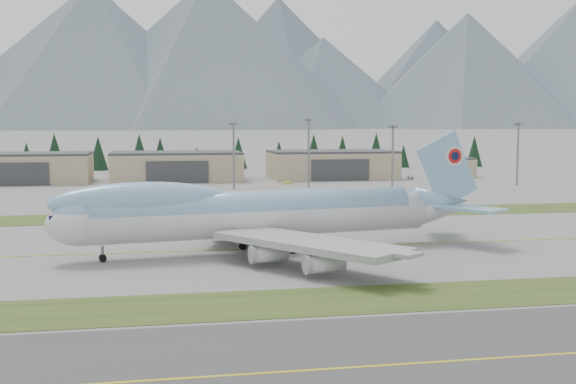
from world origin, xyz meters
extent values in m
plane|color=slate|center=(0.00, 0.00, 0.00)|extent=(7000.00, 7000.00, 0.00)
cube|color=#324719|center=(0.00, -38.00, 0.00)|extent=(400.00, 14.00, 0.08)
cube|color=#324719|center=(0.00, 45.00, 0.00)|extent=(400.00, 18.00, 0.08)
cube|color=#393939|center=(0.00, -62.00, 0.00)|extent=(400.00, 32.00, 0.04)
cube|color=gold|center=(0.00, 0.00, 0.00)|extent=(400.00, 0.40, 0.02)
cube|color=gold|center=(0.00, -62.00, 0.00)|extent=(400.00, 0.40, 0.02)
cylinder|color=silver|center=(-5.50, -3.26, 6.09)|extent=(59.18, 15.18, 6.83)
cylinder|color=#7EA9CF|center=(-6.54, -3.41, 7.35)|extent=(54.94, 14.06, 6.30)
ellipsoid|color=silver|center=(-34.60, -7.47, 6.09)|extent=(11.79, 8.32, 6.83)
ellipsoid|color=#7EA9CF|center=(-34.60, -7.47, 7.35)|extent=(9.87, 7.04, 5.79)
ellipsoid|color=#7EA9CF|center=(-25.25, -6.12, 9.35)|extent=(29.51, 9.89, 6.30)
cube|color=#0C1433|center=(-38.24, -8.00, 7.46)|extent=(2.62, 3.02, 1.36)
cone|color=silver|center=(28.79, 1.71, 6.09)|extent=(13.43, 8.43, 6.69)
cone|color=#7EA9CF|center=(28.79, 1.71, 7.35)|extent=(12.30, 7.68, 6.09)
cube|color=#7EA9CF|center=(29.83, 1.86, 13.23)|extent=(12.68, 2.45, 14.49)
cylinder|color=silver|center=(31.02, 2.45, 15.75)|extent=(3.77, 0.75, 3.78)
cylinder|color=red|center=(31.00, 2.56, 15.75)|extent=(2.73, 0.60, 2.73)
cylinder|color=#0C1433|center=(30.99, 2.66, 15.75)|extent=(1.59, 0.43, 1.58)
cube|color=#7EA9CF|center=(29.97, 8.24, 6.72)|extent=(9.36, 12.88, 0.48)
cube|color=#7EA9CF|center=(31.77, -4.23, 6.72)|extent=(11.60, 13.11, 0.48)
cube|color=#9A9DA1|center=(-5.91, 14.19, 4.20)|extent=(20.04, 33.02, 1.05)
cube|color=#9A9DA1|center=(-0.94, -20.10, 4.20)|extent=(26.67, 31.31, 1.05)
cylinder|color=silver|center=(-10.09, 9.34, 2.21)|extent=(5.78, 3.38, 2.63)
cylinder|color=silver|center=(-6.39, 19.74, 2.21)|extent=(5.78, 3.38, 2.63)
cylinder|color=silver|center=(-6.33, -16.64, 2.21)|extent=(5.78, 3.38, 2.63)
cylinder|color=silver|center=(0.17, -25.57, 2.21)|extent=(5.78, 3.38, 2.63)
cylinder|color=slate|center=(-31.49, -7.02, 1.26)|extent=(0.52, 0.52, 2.52)
cylinder|color=slate|center=(-7.51, -0.37, 1.37)|extent=(0.67, 0.67, 2.73)
cylinder|color=slate|center=(-6.61, -6.60, 1.37)|extent=(0.67, 0.67, 2.73)
cylinder|color=slate|center=(-2.32, 0.39, 1.37)|extent=(0.67, 0.67, 2.73)
cylinder|color=slate|center=(-1.42, -5.85, 1.37)|extent=(0.67, 0.67, 2.73)
cylinder|color=black|center=(-31.43, -7.43, 0.58)|extent=(1.20, 0.53, 1.16)
cylinder|color=black|center=(-31.55, -6.60, 0.58)|extent=(1.20, 0.53, 1.16)
cylinder|color=black|center=(-7.51, -0.37, 0.63)|extent=(1.32, 0.70, 1.26)
cylinder|color=black|center=(-6.61, -6.60, 0.63)|extent=(1.32, 0.70, 1.26)
cylinder|color=black|center=(-2.32, 0.39, 0.63)|extent=(1.32, 0.70, 1.26)
cylinder|color=black|center=(-1.42, -5.85, 0.63)|extent=(1.32, 0.70, 1.26)
cube|color=tan|center=(-70.00, 150.00, 5.00)|extent=(48.00, 26.00, 10.00)
cube|color=#353739|center=(-70.00, 150.00, 10.40)|extent=(48.00, 26.00, 0.80)
cube|color=#353739|center=(-70.00, 136.70, 4.00)|extent=(22.08, 0.60, 8.00)
cube|color=tan|center=(-15.00, 150.00, 5.00)|extent=(48.00, 26.00, 10.00)
cube|color=#353739|center=(-15.00, 150.00, 10.40)|extent=(48.00, 26.00, 0.80)
cube|color=#353739|center=(-15.00, 136.70, 4.00)|extent=(22.08, 0.60, 8.00)
cube|color=tan|center=(45.00, 150.00, 5.00)|extent=(48.00, 26.00, 10.00)
cube|color=#353739|center=(45.00, 150.00, 10.40)|extent=(48.00, 26.00, 0.80)
cube|color=#353739|center=(45.00, 136.70, 4.00)|extent=(22.08, 0.60, 8.00)
cube|color=tan|center=(95.00, 148.00, 3.50)|extent=(14.00, 12.00, 7.00)
cube|color=#353739|center=(95.00, 148.00, 7.30)|extent=(14.00, 12.00, 0.60)
cylinder|color=slate|center=(2.35, 110.74, 10.45)|extent=(0.70, 0.70, 20.90)
cube|color=slate|center=(2.35, 110.74, 21.30)|extent=(3.20, 3.20, 0.80)
cylinder|color=slate|center=(27.90, 113.74, 11.08)|extent=(0.70, 0.70, 22.16)
cube|color=slate|center=(27.90, 113.74, 22.56)|extent=(3.20, 3.20, 0.80)
cylinder|color=slate|center=(56.50, 111.03, 9.95)|extent=(0.70, 0.70, 19.90)
cube|color=slate|center=(56.50, 111.03, 20.30)|extent=(3.20, 3.20, 0.80)
cylinder|color=slate|center=(100.60, 107.59, 10.36)|extent=(0.70, 0.70, 20.72)
cube|color=slate|center=(100.60, 107.59, 21.12)|extent=(3.20, 3.20, 0.80)
imported|color=silver|center=(-21.78, 125.36, 0.00)|extent=(2.11, 3.39, 1.08)
imported|color=#CED535|center=(23.22, 126.76, 0.00)|extent=(3.68, 1.86, 1.16)
imported|color=#A6A5AA|center=(73.69, 140.00, 0.00)|extent=(2.31, 4.72, 1.32)
cone|color=black|center=(-78.50, 211.54, 6.46)|extent=(7.24, 7.24, 12.93)
cone|color=black|center=(-67.00, 214.92, 8.44)|extent=(9.45, 9.45, 16.88)
cone|color=black|center=(-47.94, 214.18, 7.75)|extent=(8.68, 8.68, 15.50)
cone|color=black|center=(-29.56, 210.04, 8.30)|extent=(9.30, 9.30, 16.60)
cone|color=black|center=(-20.21, 214.77, 7.45)|extent=(8.35, 8.35, 14.91)
cone|color=black|center=(-3.60, 212.89, 5.23)|extent=(5.85, 5.85, 10.45)
cone|color=black|center=(15.99, 214.69, 7.41)|extent=(8.30, 8.30, 14.82)
cone|color=black|center=(34.65, 210.54, 6.55)|extent=(7.34, 7.34, 13.11)
cone|color=black|center=(51.04, 209.35, 8.17)|extent=(9.15, 9.15, 16.33)
cone|color=black|center=(65.89, 212.46, 7.67)|extent=(8.59, 8.59, 15.34)
cone|color=black|center=(81.60, 208.94, 8.37)|extent=(9.37, 9.37, 16.74)
cone|color=black|center=(95.12, 208.12, 5.47)|extent=(6.13, 6.13, 10.94)
cone|color=black|center=(111.43, 213.18, 5.75)|extent=(6.45, 6.45, 11.51)
cone|color=black|center=(132.25, 209.69, 7.54)|extent=(8.44, 8.44, 15.07)
cone|color=#4D5B66|center=(-200.00, 2166.43, 219.78)|extent=(1007.51, 1007.51, 439.55)
cone|color=white|center=(-200.00, 2166.43, 351.64)|extent=(382.86, 382.86, 175.82)
cone|color=#4D5B66|center=(150.00, 2160.79, 234.20)|extent=(1019.96, 1019.96, 468.40)
cone|color=white|center=(150.00, 2160.79, 374.72)|extent=(387.59, 387.59, 187.36)
cone|color=#4D5B66|center=(550.00, 2297.89, 153.44)|extent=(739.75, 739.75, 306.88)
cone|color=white|center=(550.00, 2297.89, 245.51)|extent=(281.11, 281.11, 122.75)
cone|color=#4D5B66|center=(1000.00, 2138.50, 189.08)|extent=(833.65, 833.65, 378.16)
cone|color=white|center=(1000.00, 2138.50, 302.52)|extent=(316.79, 316.79, 151.26)
cone|color=#4D5B66|center=(-200.00, 2900.00, 266.88)|extent=(1067.53, 1067.53, 533.77)
cone|color=white|center=(-200.00, 2900.00, 416.34)|extent=(427.01, 427.01, 234.86)
cone|color=#4D5B66|center=(500.00, 2900.00, 269.65)|extent=(1078.58, 1078.58, 539.29)
cone|color=white|center=(500.00, 2900.00, 420.65)|extent=(431.43, 431.43, 237.29)
cone|color=#4D5B66|center=(1200.00, 2900.00, 231.14)|extent=(924.57, 924.57, 462.29)
cone|color=white|center=(1200.00, 2900.00, 360.58)|extent=(369.83, 369.83, 203.41)
camera|label=1|loc=(-23.28, -122.85, 22.09)|focal=45.00mm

